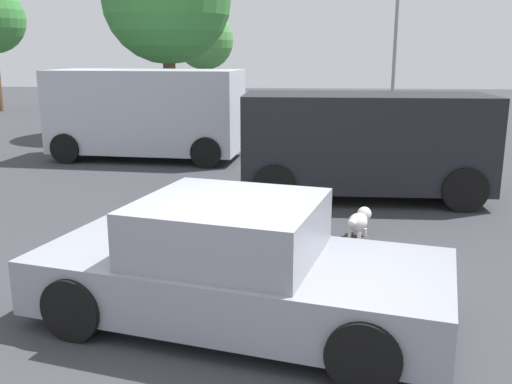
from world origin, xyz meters
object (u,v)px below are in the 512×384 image
sedan_foreground (237,267)px  pedestrian (412,127)px  suv_dark (364,142)px  dog (359,220)px  van_white (147,112)px

sedan_foreground → pedestrian: (3.24, 8.43, 0.39)m
sedan_foreground → suv_dark: size_ratio=0.99×
suv_dark → pedestrian: 3.36m
dog → van_white: size_ratio=0.12×
sedan_foreground → van_white: 9.74m
pedestrian → van_white: bearing=48.1°
dog → suv_dark: (0.27, 2.46, 0.83)m
van_white → suv_dark: (5.23, -3.69, -0.16)m
sedan_foreground → van_white: bearing=124.1°
sedan_foreground → van_white: size_ratio=0.90×
dog → pedestrian: 5.80m
dog → suv_dark: suv_dark is taller
van_white → pedestrian: bearing=-1.2°
van_white → suv_dark: bearing=-30.7°
suv_dark → sedan_foreground: bearing=71.1°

